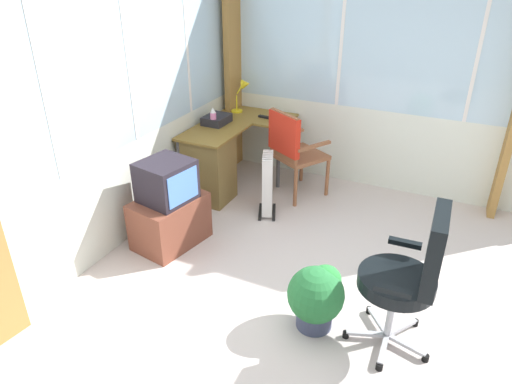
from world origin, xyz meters
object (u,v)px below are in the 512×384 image
at_px(office_chair, 411,271).
at_px(potted_plant, 317,295).
at_px(wooden_armchair, 290,145).
at_px(space_heater, 268,183).
at_px(tv_on_stand, 169,208).
at_px(tv_remote, 265,117).
at_px(spray_bottle, 213,118).
at_px(desk, 212,163).
at_px(desk_lamp, 244,90).
at_px(paper_tray, 217,119).

height_order(office_chair, potted_plant, office_chair).
height_order(wooden_armchair, space_heater, wooden_armchair).
bearing_deg(tv_on_stand, tv_remote, -6.31).
xyz_separation_m(spray_bottle, wooden_armchair, (0.19, -0.81, -0.23)).
height_order(tv_remote, potted_plant, tv_remote).
distance_m(tv_on_stand, space_heater, 1.05).
bearing_deg(potted_plant, office_chair, -82.75).
bearing_deg(desk, desk_lamp, 2.74).
bearing_deg(desk_lamp, space_heater, -141.37).
bearing_deg(spray_bottle, tv_remote, -35.45).
bearing_deg(spray_bottle, tv_on_stand, -170.89).
bearing_deg(space_heater, office_chair, -128.86).
distance_m(office_chair, potted_plant, 0.68).
height_order(office_chair, tv_on_stand, office_chair).
bearing_deg(paper_tray, potted_plant, -133.97).
height_order(desk, desk_lamp, desk_lamp).
bearing_deg(potted_plant, tv_remote, 33.17).
bearing_deg(office_chair, potted_plant, 97.25).
bearing_deg(tv_remote, paper_tray, 142.14).
bearing_deg(spray_bottle, office_chair, -123.09).
relative_size(tv_remote, paper_tray, 0.50).
distance_m(desk, tv_remote, 0.82).
relative_size(spray_bottle, potted_plant, 0.45).
bearing_deg(spray_bottle, desk, -158.70).
distance_m(desk, desk_lamp, 1.01).
xyz_separation_m(desk, desk_lamp, (0.83, 0.04, 0.57)).
bearing_deg(tv_on_stand, desk, 6.72).
relative_size(desk_lamp, spray_bottle, 1.72).
bearing_deg(desk, paper_tray, 18.50).
bearing_deg(desk, space_heater, -95.74).
height_order(paper_tray, space_heater, paper_tray).
height_order(desk_lamp, wooden_armchair, desk_lamp).
relative_size(wooden_armchair, tv_on_stand, 1.18).
height_order(desk, paper_tray, paper_tray).
height_order(tv_remote, wooden_armchair, wooden_armchair).
height_order(desk_lamp, space_heater, desk_lamp).
relative_size(paper_tray, potted_plant, 0.62).
xyz_separation_m(desk, office_chair, (-1.33, -2.24, 0.22)).
bearing_deg(wooden_armchair, desk, 116.15).
relative_size(desk, office_chair, 1.22).
bearing_deg(paper_tray, spray_bottle, -165.88).
xyz_separation_m(desk, tv_remote, (0.69, -0.29, 0.34)).
height_order(wooden_armchair, office_chair, office_chair).
bearing_deg(potted_plant, paper_tray, 46.03).
bearing_deg(wooden_armchair, potted_plant, -152.49).
xyz_separation_m(tv_remote, space_heater, (-0.75, -0.38, -0.41)).
xyz_separation_m(wooden_armchair, potted_plant, (-1.76, -0.92, -0.33)).
xyz_separation_m(desk, tv_on_stand, (-0.95, -0.11, -0.04)).
bearing_deg(desk, spray_bottle, 21.30).
bearing_deg(wooden_armchair, paper_tray, 94.67).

